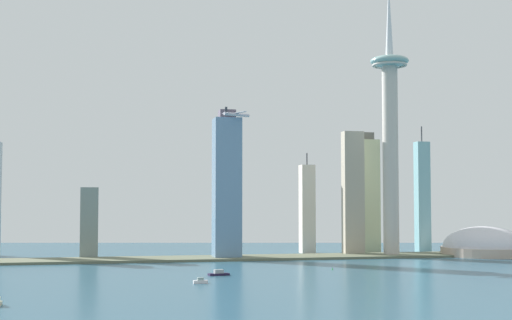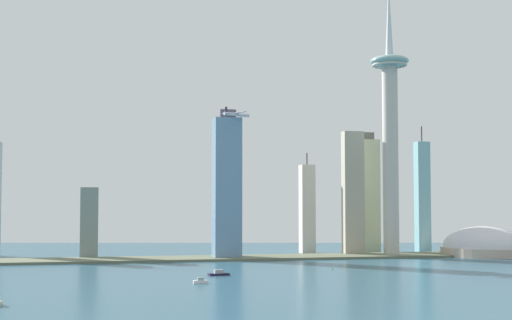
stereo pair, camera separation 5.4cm
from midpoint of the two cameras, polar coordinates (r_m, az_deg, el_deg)
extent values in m
cube|color=#646951|center=(721.04, -2.64, -7.75)|extent=(734.70, 55.18, 2.36)
cylinder|color=beige|center=(770.95, 10.59, 0.16)|extent=(16.36, 16.36, 205.87)
ellipsoid|color=#85ADAB|center=(783.86, 10.51, 7.69)|extent=(40.53, 40.53, 12.30)
torus|color=beige|center=(783.05, 10.51, 7.38)|extent=(36.91, 36.91, 2.46)
cone|color=silver|center=(794.19, 10.47, 11.04)|extent=(8.18, 8.18, 82.18)
cylinder|color=#C4A894|center=(802.62, 17.62, -6.90)|extent=(90.37, 90.37, 9.21)
ellipsoid|color=silver|center=(802.33, 17.61, -6.58)|extent=(85.85, 85.85, 43.60)
cube|color=#79AFB8|center=(834.80, 13.02, -2.87)|extent=(14.79, 12.68, 124.60)
cylinder|color=#4C4C51|center=(838.29, 12.96, 2.00)|extent=(1.60, 1.60, 17.73)
cube|color=beige|center=(808.23, 4.06, -3.87)|extent=(15.31, 15.59, 98.08)
cylinder|color=#4C4C51|center=(809.61, 4.05, 0.08)|extent=(1.60, 1.60, 13.50)
cube|color=#B2B88D|center=(822.25, 8.71, -2.83)|extent=(26.86, 19.10, 126.88)
cube|color=#625F55|center=(825.55, 8.67, 1.87)|extent=(16.12, 11.46, 8.24)
cube|color=gray|center=(743.11, -13.05, -4.88)|extent=(17.52, 18.00, 71.30)
cube|color=#A99E89|center=(775.99, 7.68, -2.62)|extent=(21.88, 12.60, 132.04)
cube|color=#6488A9|center=(720.93, -2.32, -2.26)|extent=(26.63, 25.57, 140.58)
cube|color=#5A505F|center=(726.14, -2.31, 3.63)|extent=(15.98, 15.34, 8.39)
cube|color=white|center=(510.99, -4.41, -9.59)|extent=(10.04, 3.69, 2.11)
cube|color=#92A7A3|center=(510.76, -4.41, -9.35)|extent=(4.43, 2.55, 2.07)
cube|color=#221834|center=(564.89, -2.97, -9.02)|extent=(17.17, 9.25, 1.61)
cube|color=#959DA1|center=(564.67, -2.97, -8.79)|extent=(7.87, 5.62, 2.93)
cone|color=green|center=(613.10, 6.06, -8.54)|extent=(1.15, 1.15, 1.84)
cylinder|color=silver|center=(709.24, -1.57, 3.61)|extent=(27.46, 14.86, 3.34)
sphere|color=silver|center=(717.47, -0.63, 3.53)|extent=(3.34, 3.34, 3.34)
cube|color=silver|center=(709.43, -1.57, 3.74)|extent=(15.89, 29.03, 0.50)
cube|color=silver|center=(702.54, -2.38, 3.72)|extent=(6.76, 10.70, 0.40)
cube|color=#2D333D|center=(703.00, -2.38, 4.02)|extent=(2.61, 1.55, 5.00)
camera|label=1|loc=(0.03, -90.00, 0.00)|focal=50.58mm
camera|label=2|loc=(0.03, 90.00, 0.00)|focal=50.58mm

